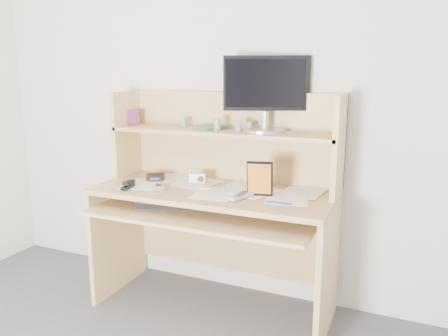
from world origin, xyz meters
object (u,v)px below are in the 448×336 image
at_px(desk, 218,195).
at_px(monitor, 266,91).
at_px(keyboard, 181,203).
at_px(tv_remote, 241,196).
at_px(game_case, 260,179).

relative_size(desk, monitor, 2.99).
distance_m(desk, monitor, 0.67).
relative_size(keyboard, monitor, 1.12).
bearing_deg(desk, tv_remote, -40.28).
xyz_separation_m(keyboard, monitor, (0.43, 0.26, 0.64)).
height_order(keyboard, game_case, game_case).
xyz_separation_m(tv_remote, game_case, (0.08, 0.06, 0.09)).
bearing_deg(monitor, tv_remote, -118.85).
relative_size(desk, tv_remote, 8.05).
distance_m(keyboard, tv_remote, 0.41).
bearing_deg(tv_remote, desk, 158.29).
bearing_deg(keyboard, game_case, -15.73).
xyz_separation_m(desk, tv_remote, (0.22, -0.19, 0.07)).
xyz_separation_m(keyboard, game_case, (0.48, 0.01, 0.19)).
bearing_deg(game_case, desk, 144.55).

